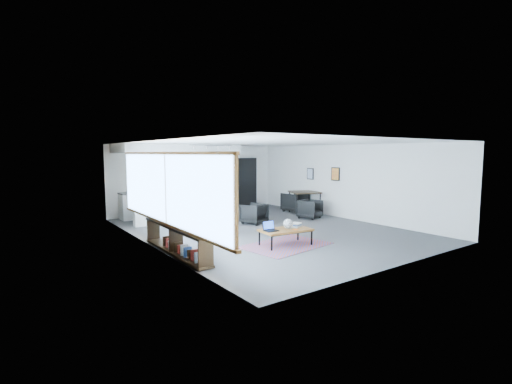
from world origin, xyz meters
TOP-DOWN VIEW (x-y plane):
  - room at (0.00, 0.00)m, footprint 7.02×9.02m
  - window at (-3.46, -0.90)m, footprint 0.10×5.95m
  - console at (-3.30, -1.05)m, footprint 0.35×3.00m
  - kitchenette at (-1.20, 3.71)m, footprint 4.20×1.96m
  - doorway at (2.30, 4.42)m, footprint 1.10×0.12m
  - track_light at (-0.59, 2.20)m, footprint 1.60×0.07m
  - wall_art_lower at (3.47, 0.40)m, footprint 0.03×0.38m
  - wall_art_upper at (3.47, 1.70)m, footprint 0.03×0.34m
  - kilim_rug at (-0.75, -1.84)m, footprint 2.31×1.74m
  - coffee_table at (-0.75, -1.84)m, footprint 1.34×0.82m
  - laptop at (-1.18, -1.76)m, footprint 0.34×0.29m
  - ceramic_pot at (-0.66, -1.84)m, footprint 0.25×0.25m
  - book_stack at (-0.35, -1.76)m, footprint 0.41×0.38m
  - coaster at (-0.59, -2.03)m, footprint 0.14×0.14m
  - armchair_left at (-1.75, 0.16)m, footprint 0.80×0.77m
  - armchair_right at (0.27, 0.98)m, footprint 0.89×0.87m
  - floor_lamp at (-0.69, 1.13)m, footprint 0.66×0.66m
  - dining_table at (3.00, 1.50)m, footprint 1.31×1.31m
  - dining_chair_near at (2.46, 0.63)m, footprint 0.74×0.71m
  - dining_chair_far at (3.00, 2.05)m, footprint 0.75×0.71m
  - microwave at (-0.53, 4.15)m, footprint 0.53×0.35m

SIDE VIEW (x-z plane):
  - kilim_rug at x=-0.75m, z-range 0.00..0.01m
  - dining_chair_near at x=2.46m, z-range 0.00..0.62m
  - console at x=-3.30m, z-range -0.07..0.73m
  - armchair_left at x=-1.75m, z-range 0.00..0.68m
  - dining_chair_far at x=3.00m, z-range 0.00..0.72m
  - armchair_right at x=0.27m, z-range 0.00..0.73m
  - coffee_table at x=-0.75m, z-range 0.18..0.59m
  - coaster at x=-0.59m, z-range 0.42..0.42m
  - book_stack at x=-0.35m, z-range 0.41..0.52m
  - laptop at x=-1.18m, z-range 0.37..0.60m
  - ceramic_pot at x=-0.66m, z-range 0.42..0.66m
  - dining_table at x=3.00m, z-range 0.35..1.20m
  - doorway at x=2.30m, z-range 0.00..2.15m
  - microwave at x=-0.53m, z-range 0.93..1.26m
  - room at x=0.00m, z-range -0.01..2.61m
  - kitchenette at x=-1.20m, z-range 0.08..2.68m
  - window at x=-3.46m, z-range 0.63..2.29m
  - wall_art_upper at x=3.47m, z-range 1.28..1.72m
  - wall_art_lower at x=3.47m, z-range 1.31..1.79m
  - floor_lamp at x=-0.69m, z-range 0.66..2.44m
  - track_light at x=-0.59m, z-range 2.45..2.60m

